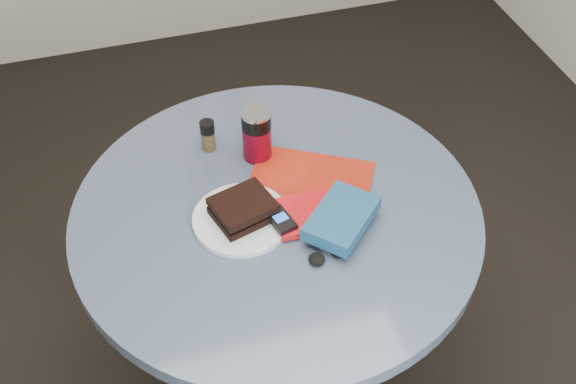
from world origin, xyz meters
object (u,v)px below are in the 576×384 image
object	(u,v)px
table	(277,253)
novel	(341,218)
plate	(241,219)
headphones	(328,255)
sandwich	(243,209)
pepper_grinder	(208,135)
mp3_player	(281,220)
soda_can	(257,134)
red_book	(314,213)
magazine	(309,183)

from	to	relation	value
table	novel	world-z (taller)	novel
plate	headphones	size ratio (longest dim) A/B	2.41
sandwich	pepper_grinder	size ratio (longest dim) A/B	1.85
table	mp3_player	xyz separation A→B (m)	(-0.01, -0.06, 0.19)
plate	soda_can	size ratio (longest dim) A/B	1.63
red_book	mp3_player	xyz separation A→B (m)	(-0.09, -0.01, 0.01)
pepper_grinder	magazine	bearing A→B (deg)	-44.28
novel	mp3_player	size ratio (longest dim) A/B	2.05
mp3_player	headphones	size ratio (longest dim) A/B	0.93
sandwich	magazine	world-z (taller)	sandwich
plate	pepper_grinder	xyz separation A→B (m)	(-0.02, 0.28, 0.04)
sandwich	headphones	distance (m)	0.23
plate	headphones	bearing A→B (deg)	-46.48
soda_can	red_book	size ratio (longest dim) A/B	0.75
novel	mp3_player	distance (m)	0.14
soda_can	headphones	bearing A→B (deg)	-80.94
magazine	novel	distance (m)	0.17
table	red_book	bearing A→B (deg)	-32.28
headphones	magazine	bearing A→B (deg)	81.66
sandwich	red_book	size ratio (longest dim) A/B	0.85
magazine	mp3_player	xyz separation A→B (m)	(-0.11, -0.12, 0.03)
sandwich	red_book	distance (m)	0.17
novel	magazine	bearing A→B (deg)	54.20
plate	pepper_grinder	bearing A→B (deg)	93.49
plate	mp3_player	bearing A→B (deg)	-28.72
sandwich	novel	world-z (taller)	sandwich
sandwich	headphones	xyz separation A→B (m)	(0.15, -0.17, -0.03)
magazine	headphones	size ratio (longest dim) A/B	3.11
sandwich	red_book	world-z (taller)	sandwich
table	pepper_grinder	bearing A→B (deg)	112.13
plate	novel	world-z (taller)	novel
table	magazine	size ratio (longest dim) A/B	3.31
soda_can	red_book	world-z (taller)	soda_can
pepper_grinder	novel	distance (m)	0.44
red_book	plate	bearing A→B (deg)	170.07
sandwich	magazine	size ratio (longest dim) A/B	0.54
plate	mp3_player	size ratio (longest dim) A/B	2.60
magazine	soda_can	bearing A→B (deg)	154.19
pepper_grinder	mp3_player	distance (m)	0.34
soda_can	pepper_grinder	size ratio (longest dim) A/B	1.63
mp3_player	soda_can	bearing A→B (deg)	86.91
plate	novel	size ratio (longest dim) A/B	1.26
red_book	headphones	world-z (taller)	same
pepper_grinder	headphones	world-z (taller)	pepper_grinder
plate	magazine	bearing A→B (deg)	20.82
red_book	novel	world-z (taller)	novel
pepper_grinder	magazine	xyz separation A→B (m)	(0.21, -0.21, -0.04)
sandwich	novel	xyz separation A→B (m)	(0.21, -0.10, 0.00)
red_book	novel	bearing A→B (deg)	-48.85
pepper_grinder	magazine	world-z (taller)	pepper_grinder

